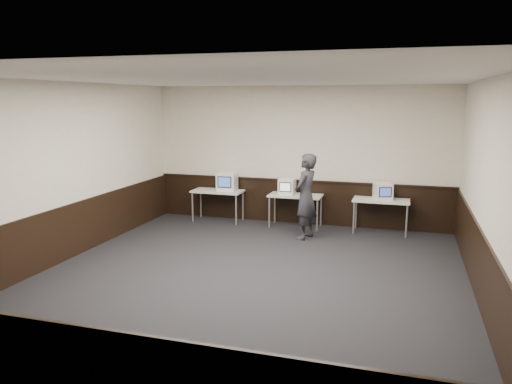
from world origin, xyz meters
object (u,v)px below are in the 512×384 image
desk_left (218,193)px  desk_right (381,203)px  desk_center (295,198)px  emac_left (227,181)px  emac_center (287,186)px  emac_right (383,191)px  person (306,197)px

desk_left → desk_right: size_ratio=1.00×
desk_center → emac_left: emac_left is taller
emac_center → emac_right: emac_right is taller
desk_left → emac_center: emac_center is taller
desk_center → emac_right: (1.93, 0.00, 0.25)m
emac_right → person: person is taller
desk_left → emac_center: bearing=0.3°
desk_left → desk_right: same height
emac_left → emac_center: 1.47m
emac_left → desk_left: bearing=-175.4°
emac_left → person: size_ratio=0.28×
desk_right → emac_right: 0.25m
emac_left → emac_right: bearing=-5.5°
desk_right → emac_right: size_ratio=2.54×
desk_center → emac_left: 1.70m
emac_left → desk_right: bearing=-5.5°
emac_center → person: size_ratio=0.22×
desk_center → desk_left: bearing=180.0°
desk_left → desk_center: size_ratio=1.00×
emac_center → person: 1.10m
emac_center → emac_right: bearing=-0.7°
desk_left → person: person is taller
desk_center → desk_right: 1.90m
desk_center → emac_right: emac_right is taller
emac_left → emac_center: emac_left is taller
desk_right → emac_left: (-3.57, 0.04, 0.29)m
person → emac_left: bearing=-98.3°
emac_center → emac_right: size_ratio=0.83×
desk_right → emac_center: 2.12m
desk_left → desk_right: 3.80m
person → emac_center: bearing=-129.8°
desk_center → emac_center: emac_center is taller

